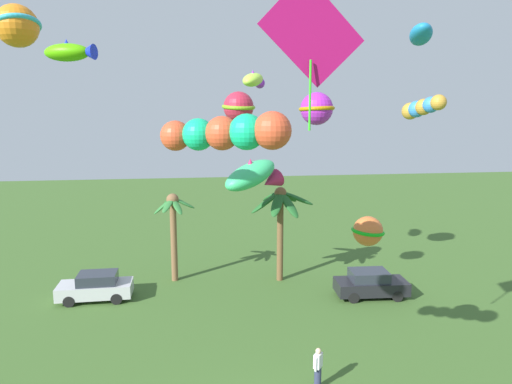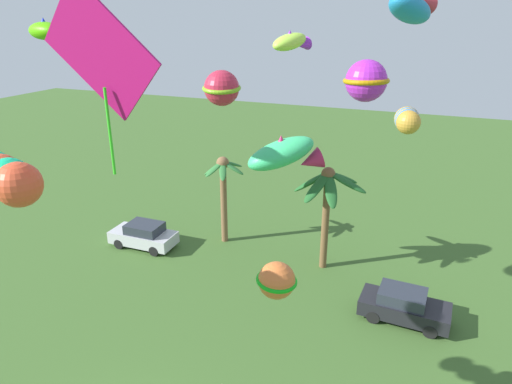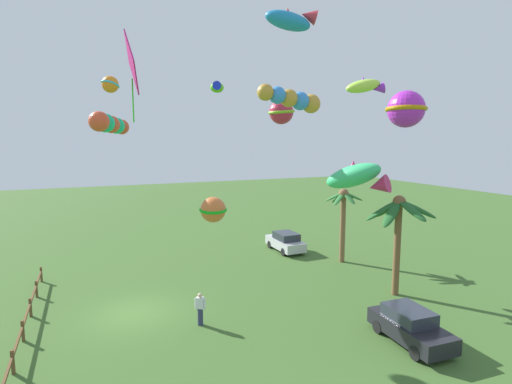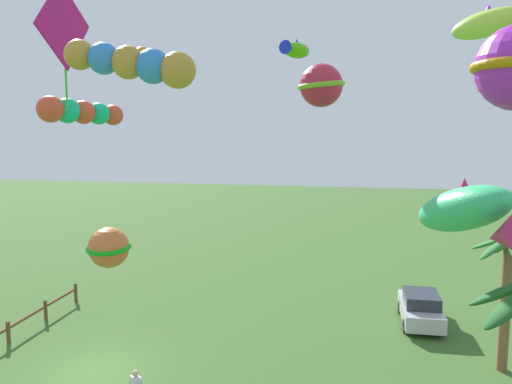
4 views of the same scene
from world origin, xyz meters
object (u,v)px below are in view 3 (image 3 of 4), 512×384
(kite_tube_4, at_px, (292,99))
(kite_ball_7, at_px, (281,112))
(kite_ball_0, at_px, (213,210))
(kite_diamond_8, at_px, (132,63))
(kite_ball_9, at_px, (110,84))
(kite_tube_2, at_px, (110,124))
(kite_fish_6, at_px, (356,177))
(parked_car_0, at_px, (410,326))
(palm_tree_0, at_px, (343,210))
(parked_car_1, at_px, (286,242))
(kite_fish_3, at_px, (291,20))
(palm_tree_1, at_px, (399,219))
(spectator_0, at_px, (200,309))
(kite_fish_10, at_px, (365,86))
(kite_ball_1, at_px, (406,109))
(kite_fish_5, at_px, (217,87))

(kite_tube_4, distance_m, kite_ball_7, 7.65)
(kite_ball_7, bearing_deg, kite_tube_4, -23.87)
(kite_ball_0, height_order, kite_diamond_8, kite_diamond_8)
(kite_ball_0, bearing_deg, kite_ball_9, -162.41)
(kite_tube_2, xyz_separation_m, kite_fish_6, (2.37, 13.20, -2.92))
(kite_ball_9, bearing_deg, parked_car_0, 39.06)
(palm_tree_0, bearing_deg, parked_car_1, -149.43)
(palm_tree_0, height_order, kite_fish_3, kite_fish_3)
(palm_tree_1, bearing_deg, kite_ball_0, -84.70)
(palm_tree_0, relative_size, spectator_0, 3.38)
(kite_fish_6, distance_m, kite_ball_7, 5.77)
(kite_fish_10, bearing_deg, palm_tree_1, 34.25)
(kite_ball_0, relative_size, kite_ball_1, 0.51)
(spectator_0, bearing_deg, kite_ball_9, -160.08)
(parked_car_0, bearing_deg, kite_tube_4, -95.36)
(kite_tube_2, height_order, kite_tube_4, kite_tube_4)
(kite_ball_1, height_order, kite_fish_3, kite_fish_3)
(parked_car_0, relative_size, kite_ball_0, 2.85)
(kite_diamond_8, relative_size, kite_fish_10, 1.74)
(parked_car_1, height_order, kite_fish_5, kite_fish_5)
(kite_ball_0, bearing_deg, kite_fish_10, 106.00)
(kite_ball_0, xyz_separation_m, kite_ball_9, (-10.25, -3.25, 6.24))
(spectator_0, xyz_separation_m, kite_ball_0, (1.77, 0.18, 5.09))
(kite_ball_1, bearing_deg, kite_fish_5, -152.12)
(kite_ball_0, distance_m, kite_fish_3, 7.97)
(palm_tree_1, relative_size, kite_diamond_8, 1.41)
(kite_ball_1, xyz_separation_m, kite_diamond_8, (-3.56, -12.42, 1.87))
(kite_ball_1, relative_size, kite_tube_4, 1.05)
(kite_fish_6, distance_m, kite_fish_10, 5.14)
(palm_tree_0, relative_size, kite_ball_7, 2.95)
(palm_tree_0, height_order, kite_ball_7, kite_ball_7)
(kite_ball_0, height_order, kite_ball_1, kite_ball_1)
(kite_fish_10, bearing_deg, palm_tree_0, 155.96)
(kite_fish_5, height_order, kite_fish_6, kite_fish_5)
(parked_car_1, bearing_deg, kite_ball_9, -84.12)
(palm_tree_1, xyz_separation_m, kite_tube_4, (3.91, -8.95, 5.85))
(kite_fish_3, bearing_deg, parked_car_1, 152.90)
(kite_fish_10, bearing_deg, kite_tube_4, -53.52)
(parked_car_0, bearing_deg, kite_diamond_8, -120.92)
(palm_tree_1, xyz_separation_m, kite_fish_3, (3.70, -8.92, 8.65))
(parked_car_0, xyz_separation_m, kite_tube_2, (-8.68, -11.51, 8.85))
(parked_car_0, distance_m, kite_diamond_8, 16.83)
(palm_tree_0, bearing_deg, kite_fish_10, -24.04)
(kite_fish_3, xyz_separation_m, kite_ball_7, (-6.78, 3.07, -2.75))
(kite_fish_6, bearing_deg, kite_tube_2, -100.20)
(palm_tree_1, xyz_separation_m, kite_ball_7, (-3.08, -5.86, 5.90))
(kite_tube_2, bearing_deg, parked_car_1, 115.61)
(kite_ball_7, bearing_deg, kite_fish_6, 74.06)
(kite_ball_1, distance_m, kite_fish_6, 5.05)
(kite_ball_9, bearing_deg, kite_ball_0, 17.59)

